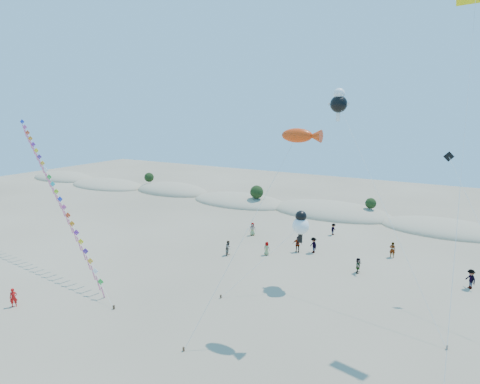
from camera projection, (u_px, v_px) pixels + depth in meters
name	position (u px, v px, depth m)	size (l,w,h in m)	color
ground	(105.00, 380.00, 24.07)	(160.00, 160.00, 0.00)	#7F7058
dune_ridge	(337.00, 213.00, 62.01)	(145.30, 11.49, 5.57)	tan
kite_train	(55.00, 190.00, 41.43)	(24.40, 9.31, 15.44)	#3F2D1E
fish_kite	(301.00, 136.00, 27.88)	(6.57, 7.93, 14.67)	#3F2D1E
cartoon_kite_low	(301.00, 224.00, 35.67)	(5.76, 6.39, 7.16)	#3F2D1E
cartoon_kite_high	(339.00, 102.00, 36.94)	(11.96, 10.15, 17.88)	#3F2D1E
parafoil_kite	(475.00, 4.00, 26.19)	(2.35, 15.02, 23.63)	#3F2D1E
dark_kite	(474.00, 212.00, 30.64)	(7.46, 9.56, 12.52)	#3F2D1E
flyer_foreground	(13.00, 298.00, 32.88)	(0.58, 0.38, 1.58)	red
beachgoers	(328.00, 249.00, 44.00)	(25.55, 13.87, 1.84)	slate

